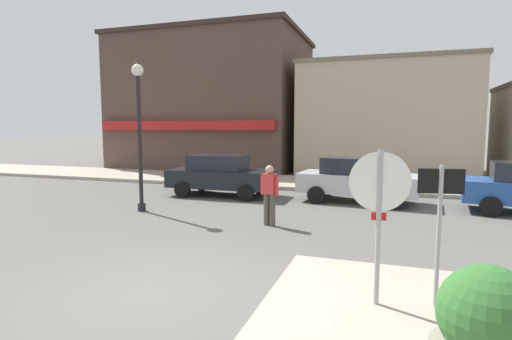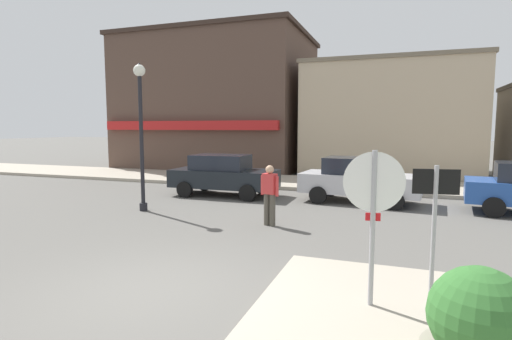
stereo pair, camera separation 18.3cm
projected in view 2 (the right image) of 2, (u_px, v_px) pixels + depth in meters
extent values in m
plane|color=#5B5954|center=(151.00, 292.00, 6.33)|extent=(160.00, 160.00, 0.00)
cube|color=#A89E8C|center=(313.00, 183.00, 18.12)|extent=(80.00, 4.00, 0.15)
cylinder|color=#9E9EA3|center=(372.00, 234.00, 5.44)|extent=(0.07, 0.07, 2.30)
cylinder|color=red|center=(374.00, 182.00, 5.38)|extent=(0.75, 0.12, 0.76)
cylinder|color=white|center=(374.00, 182.00, 5.37)|extent=(0.81, 0.13, 0.82)
cube|color=red|center=(373.00, 217.00, 5.43)|extent=(0.20, 0.04, 0.11)
cylinder|color=#9E9EA3|center=(433.00, 242.00, 5.40)|extent=(0.06, 0.06, 2.10)
cube|color=black|center=(436.00, 182.00, 5.32)|extent=(0.60, 0.10, 0.34)
cube|color=white|center=(436.00, 182.00, 5.33)|extent=(0.54, 0.09, 0.29)
cube|color=black|center=(436.00, 182.00, 5.33)|extent=(0.34, 0.06, 0.08)
sphere|color=#336B2D|center=(479.00, 316.00, 3.98)|extent=(1.00, 1.00, 1.00)
cylinder|color=black|center=(142.00, 144.00, 12.28)|extent=(0.12, 0.12, 4.20)
cylinder|color=black|center=(143.00, 207.00, 12.49)|extent=(0.24, 0.24, 0.24)
sphere|color=white|center=(139.00, 70.00, 12.05)|extent=(0.36, 0.36, 0.36)
cone|color=black|center=(139.00, 66.00, 12.03)|extent=(0.32, 0.32, 0.18)
cube|color=black|center=(224.00, 178.00, 15.18)|extent=(4.03, 1.77, 0.66)
cube|color=#1E232D|center=(221.00, 162.00, 15.16)|extent=(2.10, 1.43, 0.56)
cylinder|color=black|center=(262.00, 186.00, 15.62)|extent=(0.60, 0.19, 0.60)
cylinder|color=black|center=(247.00, 193.00, 14.02)|extent=(0.60, 0.19, 0.60)
cylinder|color=black|center=(205.00, 183.00, 16.42)|extent=(0.60, 0.19, 0.60)
cylinder|color=black|center=(185.00, 189.00, 14.81)|extent=(0.60, 0.19, 0.60)
cube|color=#B7B7BC|center=(360.00, 183.00, 13.78)|extent=(4.14, 2.07, 0.66)
cube|color=#1E232D|center=(356.00, 166.00, 13.78)|extent=(2.20, 1.58, 0.56)
cylinder|color=black|center=(400.00, 193.00, 14.07)|extent=(0.61, 0.24, 0.60)
cylinder|color=black|center=(395.00, 201.00, 12.53)|extent=(0.61, 0.24, 0.60)
cylinder|color=black|center=(331.00, 188.00, 15.11)|extent=(0.61, 0.24, 0.60)
cylinder|color=black|center=(318.00, 195.00, 13.58)|extent=(0.61, 0.24, 0.60)
cylinder|color=black|center=(489.00, 198.00, 13.01)|extent=(0.62, 0.25, 0.60)
cylinder|color=black|center=(494.00, 207.00, 11.50)|extent=(0.62, 0.25, 0.60)
cylinder|color=#4C473D|center=(267.00, 209.00, 10.63)|extent=(0.16, 0.16, 0.85)
cylinder|color=#4C473D|center=(272.00, 210.00, 10.52)|extent=(0.16, 0.16, 0.85)
cube|color=#D13838|center=(270.00, 184.00, 10.50)|extent=(0.41, 0.32, 0.54)
sphere|color=tan|center=(270.00, 169.00, 10.46)|extent=(0.22, 0.22, 0.22)
cylinder|color=#D13838|center=(263.00, 185.00, 10.65)|extent=(0.11, 0.11, 0.52)
cylinder|color=#D13838|center=(277.00, 186.00, 10.37)|extent=(0.11, 0.11, 0.52)
cube|color=brown|center=(220.00, 105.00, 25.92)|extent=(11.11, 8.26, 8.03)
cube|color=#B21E1E|center=(187.00, 125.00, 22.06)|extent=(10.55, 0.40, 0.50)
cube|color=#352721|center=(219.00, 40.00, 25.48)|extent=(11.44, 8.51, 0.24)
cube|color=tan|center=(389.00, 121.00, 22.51)|extent=(8.78, 7.37, 5.85)
cube|color=#716452|center=(391.00, 67.00, 22.18)|extent=(8.96, 7.52, 0.20)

